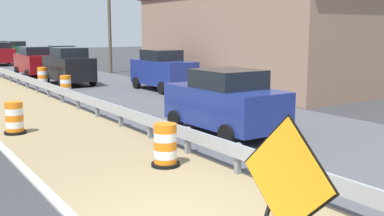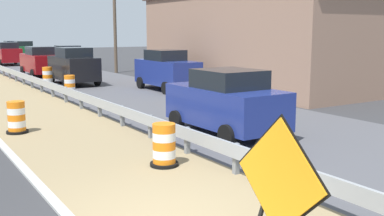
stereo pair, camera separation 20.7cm
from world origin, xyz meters
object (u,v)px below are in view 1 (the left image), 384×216
traffic_barrel_mid (66,86)px  car_mid_far_lane (17,50)px  traffic_barrel_close (15,119)px  car_distant_a (62,57)px  utility_pole_mid (109,19)px  traffic_barrel_far (43,77)px  car_distant_b (225,102)px  car_lead_near_lane (69,66)px  car_trailing_near_lane (163,70)px  car_lead_far_lane (1,54)px  car_trailing_far_lane (36,61)px  car_distant_c (5,49)px  traffic_barrel_nearest (165,147)px  warning_sign_diamond (286,181)px

traffic_barrel_mid → car_mid_far_lane: 33.16m
traffic_barrel_close → car_distant_a: car_distant_a is taller
traffic_barrel_mid → utility_pole_mid: 12.84m
traffic_barrel_far → car_distant_b: car_distant_b is taller
car_lead_near_lane → car_trailing_near_lane: bearing=-148.1°
traffic_barrel_close → car_lead_near_lane: bearing=64.4°
car_lead_far_lane → car_distant_a: 7.94m
car_trailing_near_lane → car_distant_a: size_ratio=0.99×
traffic_barrel_far → car_trailing_far_lane: (1.22, 6.06, 0.56)m
car_distant_b → car_lead_near_lane: bearing=-2.1°
car_distant_a → car_distant_c: 21.94m
traffic_barrel_far → traffic_barrel_nearest: bearing=-96.7°
traffic_barrel_far → car_lead_far_lane: 18.84m
car_distant_b → warning_sign_diamond: bearing=148.2°
warning_sign_diamond → car_distant_b: (3.97, 6.58, -0.06)m
car_distant_a → car_trailing_far_lane: bearing=-32.4°
car_lead_near_lane → car_distant_a: size_ratio=0.99×
car_lead_near_lane → traffic_barrel_far: bearing=82.0°
traffic_barrel_close → car_trailing_near_lane: size_ratio=0.23×
car_mid_far_lane → car_trailing_far_lane: 22.49m
traffic_barrel_close → car_mid_far_lane: (9.25, 40.51, 0.56)m
traffic_barrel_mid → traffic_barrel_close: bearing=-118.2°
car_lead_far_lane → utility_pole_mid: utility_pole_mid is taller
car_lead_near_lane → car_distant_c: 33.96m
traffic_barrel_nearest → car_distant_a: 30.32m
warning_sign_diamond → car_lead_far_lane: (4.25, 41.27, -0.01)m
car_distant_b → car_lead_far_lane: bearing=-1.2°
warning_sign_diamond → car_distant_b: bearing=-122.2°
car_trailing_far_lane → car_mid_far_lane: bearing=-9.0°
car_lead_near_lane → traffic_barrel_close: bearing=154.1°
car_lead_far_lane → car_distant_c: size_ratio=0.91×
traffic_barrel_far → car_mid_far_lane: 28.67m
car_distant_b → car_distant_c: size_ratio=0.85×
warning_sign_diamond → car_distant_a: bearing=-103.9°
car_trailing_far_lane → car_distant_c: car_trailing_far_lane is taller
traffic_barrel_close → utility_pole_mid: (11.00, 17.99, 3.60)m
car_distant_a → car_trailing_near_lane: bearing=0.9°
traffic_barrel_mid → car_distant_b: bearing=-83.7°
traffic_barrel_close → car_distant_a: bearing=69.0°
car_mid_far_lane → car_distant_c: size_ratio=0.92×
warning_sign_diamond → car_trailing_near_lane: size_ratio=0.47×
traffic_barrel_far → car_trailing_far_lane: bearing=78.6°
car_distant_a → traffic_barrel_far: bearing=-21.8°
car_trailing_near_lane → utility_pole_mid: size_ratio=0.56×
warning_sign_diamond → car_distant_b: warning_sign_diamond is taller
car_trailing_near_lane → traffic_barrel_close: bearing=-53.5°
traffic_barrel_close → car_distant_c: size_ratio=0.21×
traffic_barrel_mid → car_mid_far_lane: car_mid_far_lane is taller
car_lead_near_lane → car_distant_a: car_lead_near_lane is taller
traffic_barrel_close → warning_sign_diamond: bearing=-82.0°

